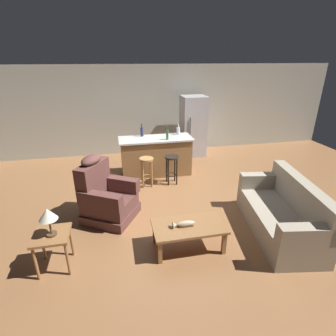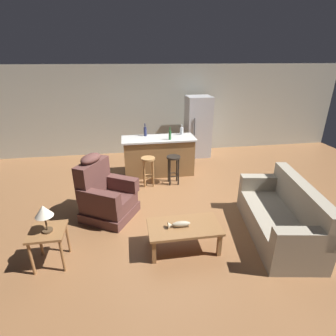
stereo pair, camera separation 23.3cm
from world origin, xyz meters
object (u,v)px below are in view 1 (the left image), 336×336
at_px(coffee_table, 189,228).
at_px(table_lamp, 48,216).
at_px(recliner_near_lamp, 106,197).
at_px(bar_stool_right, 172,165).
at_px(bottle_wine_dark, 167,135).
at_px(bottle_short_amber, 178,131).
at_px(refrigerator, 193,126).
at_px(bar_stool_left, 147,167).
at_px(couch, 283,214).
at_px(end_table, 52,240).
at_px(bottle_tall_green, 142,132).
at_px(kitchen_island, 156,156).
at_px(fish_figurine, 184,224).

distance_m(coffee_table, table_lamp, 1.99).
xyz_separation_m(recliner_near_lamp, bar_stool_right, (1.49, 1.15, 0.05)).
bearing_deg(bottle_wine_dark, table_lamp, -128.11).
height_order(coffee_table, bottle_short_amber, bottle_short_amber).
relative_size(refrigerator, bottle_short_amber, 6.91).
relative_size(bar_stool_left, bar_stool_right, 1.00).
bearing_deg(coffee_table, bar_stool_left, 98.31).
distance_m(bar_stool_left, refrigerator, 2.49).
height_order(couch, recliner_near_lamp, recliner_near_lamp).
bearing_deg(bar_stool_left, bottle_wine_dark, 37.12).
relative_size(end_table, table_lamp, 1.37).
bearing_deg(recliner_near_lamp, coffee_table, -12.57).
bearing_deg(bar_stool_right, recliner_near_lamp, -142.32).
distance_m(refrigerator, bottle_tall_green, 1.90).
relative_size(bar_stool_right, bottle_tall_green, 2.17).
bearing_deg(table_lamp, bar_stool_right, 46.89).
height_order(couch, bottle_wine_dark, bottle_wine_dark).
bearing_deg(table_lamp, bar_stool_left, 55.62).
bearing_deg(coffee_table, bar_stool_right, 83.80).
height_order(coffee_table, table_lamp, table_lamp).
distance_m(kitchen_island, bottle_tall_green, 0.70).
distance_m(couch, bar_stool_left, 2.99).
relative_size(bottle_tall_green, bottle_wine_dark, 1.03).
distance_m(fish_figurine, bottle_wine_dark, 2.83).
distance_m(recliner_near_lamp, end_table, 1.35).
relative_size(fish_figurine, table_lamp, 0.83).
bearing_deg(couch, bottle_tall_green, -47.57).
bearing_deg(kitchen_island, recliner_near_lamp, -124.55).
distance_m(kitchen_island, bottle_short_amber, 0.87).
height_order(table_lamp, bar_stool_left, table_lamp).
relative_size(coffee_table, bottle_wine_dark, 3.63).
relative_size(end_table, refrigerator, 0.32).
bearing_deg(refrigerator, couch, -84.92).
xyz_separation_m(fish_figurine, end_table, (-1.86, 0.01, -0.00)).
distance_m(recliner_near_lamp, bottle_wine_dark, 2.26).
bearing_deg(bar_stool_left, couch, -47.89).
bearing_deg(bar_stool_right, bottle_tall_green, 123.59).
bearing_deg(fish_figurine, refrigerator, 71.46).
distance_m(coffee_table, bottle_short_amber, 3.28).
bearing_deg(coffee_table, fish_figurine, -170.15).
height_order(kitchen_island, bar_stool_right, kitchen_island).
height_order(kitchen_island, bottle_tall_green, bottle_tall_green).
bearing_deg(fish_figurine, bar_stool_right, 81.79).
bearing_deg(end_table, table_lamp, -54.29).
xyz_separation_m(end_table, bar_stool_right, (2.20, 2.31, 0.01)).
bearing_deg(bottle_tall_green, coffee_table, -84.22).
relative_size(kitchen_island, bottle_tall_green, 5.75).
distance_m(table_lamp, bottle_tall_green, 3.58).
xyz_separation_m(recliner_near_lamp, end_table, (-0.70, -1.15, 0.04)).
bearing_deg(end_table, fish_figurine, -0.35).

